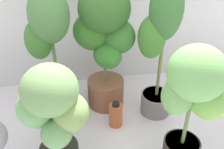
{
  "coord_description": "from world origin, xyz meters",
  "views": [
    {
      "loc": [
        -0.2,
        -1.08,
        1.28
      ],
      "look_at": [
        -0.0,
        0.21,
        0.44
      ],
      "focal_mm": 40.88,
      "sensor_mm": 36.0,
      "label": 1
    }
  ],
  "objects_px": {
    "potted_plant_front_left": "(53,113)",
    "potted_plant_back_left": "(52,54)",
    "potted_plant_back_center": "(105,38)",
    "nutrient_bottle": "(116,115)",
    "potted_plant_back_right": "(159,43)",
    "potted_plant_front_right": "(192,98)"
  },
  "relations": [
    {
      "from": "potted_plant_front_left",
      "to": "potted_plant_back_left",
      "type": "bearing_deg",
      "value": 92.4
    },
    {
      "from": "potted_plant_back_center",
      "to": "nutrient_bottle",
      "type": "relative_size",
      "value": 4.79
    },
    {
      "from": "potted_plant_back_left",
      "to": "nutrient_bottle",
      "type": "relative_size",
      "value": 4.89
    },
    {
      "from": "potted_plant_back_right",
      "to": "potted_plant_front_left",
      "type": "relative_size",
      "value": 1.43
    },
    {
      "from": "potted_plant_front_right",
      "to": "potted_plant_back_left",
      "type": "bearing_deg",
      "value": 141.15
    },
    {
      "from": "potted_plant_front_left",
      "to": "nutrient_bottle",
      "type": "bearing_deg",
      "value": 39.74
    },
    {
      "from": "potted_plant_front_left",
      "to": "potted_plant_back_left",
      "type": "xyz_separation_m",
      "value": [
        -0.02,
        0.5,
        0.08
      ]
    },
    {
      "from": "potted_plant_back_center",
      "to": "potted_plant_back_right",
      "type": "bearing_deg",
      "value": -23.29
    },
    {
      "from": "potted_plant_back_right",
      "to": "potted_plant_front_right",
      "type": "relative_size",
      "value": 1.26
    },
    {
      "from": "potted_plant_back_right",
      "to": "nutrient_bottle",
      "type": "relative_size",
      "value": 5.14
    },
    {
      "from": "potted_plant_back_left",
      "to": "potted_plant_back_center",
      "type": "bearing_deg",
      "value": 9.28
    },
    {
      "from": "nutrient_bottle",
      "to": "potted_plant_front_left",
      "type": "bearing_deg",
      "value": -140.26
    },
    {
      "from": "potted_plant_back_center",
      "to": "potted_plant_front_right",
      "type": "height_order",
      "value": "potted_plant_back_center"
    },
    {
      "from": "potted_plant_front_left",
      "to": "potted_plant_front_right",
      "type": "bearing_deg",
      "value": -6.23
    },
    {
      "from": "potted_plant_back_right",
      "to": "potted_plant_back_left",
      "type": "distance_m",
      "value": 0.7
    },
    {
      "from": "potted_plant_back_right",
      "to": "nutrient_bottle",
      "type": "xyz_separation_m",
      "value": [
        -0.3,
        -0.1,
        -0.47
      ]
    },
    {
      "from": "potted_plant_front_right",
      "to": "nutrient_bottle",
      "type": "distance_m",
      "value": 0.64
    },
    {
      "from": "potted_plant_back_right",
      "to": "potted_plant_back_left",
      "type": "bearing_deg",
      "value": 172.91
    },
    {
      "from": "potted_plant_back_center",
      "to": "potted_plant_back_left",
      "type": "bearing_deg",
      "value": -170.72
    },
    {
      "from": "potted_plant_front_right",
      "to": "potted_plant_back_right",
      "type": "bearing_deg",
      "value": 92.57
    },
    {
      "from": "nutrient_bottle",
      "to": "potted_plant_front_right",
      "type": "bearing_deg",
      "value": -50.39
    },
    {
      "from": "potted_plant_front_right",
      "to": "nutrient_bottle",
      "type": "xyz_separation_m",
      "value": [
        -0.32,
        0.39,
        -0.4
      ]
    }
  ]
}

